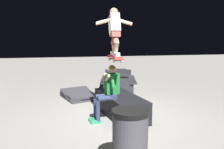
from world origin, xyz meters
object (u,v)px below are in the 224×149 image
at_px(ledge_box_main, 120,105).
at_px(trash_bin, 130,141).
at_px(skateboard, 115,58).
at_px(picnic_table_back, 118,78).
at_px(skater_airborne, 115,29).
at_px(person_sitting_on_ledge, 108,90).
at_px(kicker_ramp, 80,96).

relative_size(ledge_box_main, trash_bin, 2.06).
relative_size(skateboard, picnic_table_back, 0.52).
height_order(ledge_box_main, skater_airborne, skater_airborne).
bearing_deg(person_sitting_on_ledge, picnic_table_back, -18.48).
bearing_deg(ledge_box_main, person_sitting_on_ledge, 130.10).
distance_m(ledge_box_main, trash_bin, 2.63).
relative_size(skater_airborne, kicker_ramp, 0.76).
bearing_deg(picnic_table_back, skater_airborne, 164.24).
height_order(ledge_box_main, kicker_ramp, ledge_box_main).
bearing_deg(trash_bin, ledge_box_main, -11.23).
bearing_deg(kicker_ramp, ledge_box_main, -155.76).
height_order(skateboard, skater_airborne, skater_airborne).
bearing_deg(ledge_box_main, skateboard, 149.67).
xyz_separation_m(skateboard, kicker_ramp, (2.41, 0.68, -1.50)).
xyz_separation_m(ledge_box_main, trash_bin, (-2.57, 0.51, 0.21)).
bearing_deg(skater_airborne, picnic_table_back, -15.76).
xyz_separation_m(ledge_box_main, skater_airborne, (-0.34, 0.23, 1.96)).
bearing_deg(picnic_table_back, skateboard, 164.48).
relative_size(person_sitting_on_ledge, picnic_table_back, 0.71).
distance_m(person_sitting_on_ledge, skater_airborne, 1.46).
bearing_deg(trash_bin, person_sitting_on_ledge, -2.87).
xyz_separation_m(skateboard, trash_bin, (-2.17, 0.28, -1.06)).
bearing_deg(trash_bin, picnic_table_back, -12.32).
distance_m(skateboard, skater_airborne, 0.69).
xyz_separation_m(person_sitting_on_ledge, skateboard, (-0.06, -0.17, 0.77)).
xyz_separation_m(picnic_table_back, trash_bin, (-5.48, 1.20, -0.01)).
distance_m(ledge_box_main, picnic_table_back, 3.00).
height_order(skater_airborne, kicker_ramp, skater_airborne).
xyz_separation_m(skater_airborne, trash_bin, (-2.23, 0.28, -1.75)).
bearing_deg(picnic_table_back, kicker_ramp, 119.37).
relative_size(skater_airborne, picnic_table_back, 0.57).
bearing_deg(skateboard, trash_bin, 172.69).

